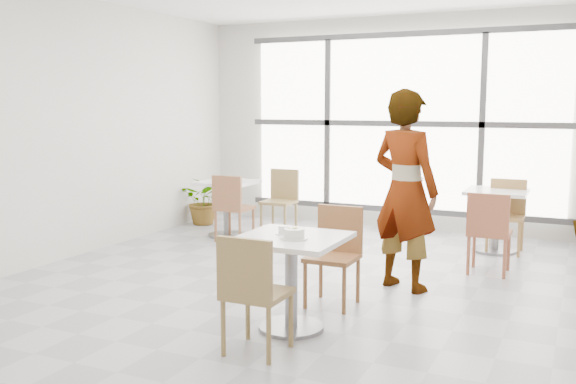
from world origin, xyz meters
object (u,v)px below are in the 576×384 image
at_px(chair_far, 336,248).
at_px(bg_chair_left_far, 281,196).
at_px(bg_chair_left_near, 231,204).
at_px(bg_chair_right_far, 506,210).
at_px(coffee_cup, 284,230).
at_px(bg_chair_right_near, 489,228).
at_px(person, 405,190).
at_px(bg_table_left, 227,200).
at_px(bg_table_right, 496,212).
at_px(main_table, 291,265).
at_px(oatmeal_bowl, 294,233).
at_px(plant_left, 205,201).
at_px(chair_near, 252,287).

distance_m(chair_far, bg_chair_left_far, 3.26).
xyz_separation_m(bg_chair_left_near, bg_chair_right_far, (3.28, 0.95, 0.00)).
bearing_deg(bg_chair_right_far, coffee_cup, -110.35).
bearing_deg(bg_chair_left_near, bg_chair_right_near, 175.35).
height_order(person, bg_chair_left_far, person).
height_order(person, bg_table_left, person).
height_order(coffee_cup, bg_table_right, coffee_cup).
relative_size(coffee_cup, bg_chair_left_near, 0.18).
bearing_deg(bg_chair_right_far, main_table, -108.84).
height_order(bg_chair_left_near, bg_chair_right_far, same).
distance_m(coffee_cup, bg_chair_right_near, 2.64).
bearing_deg(oatmeal_bowl, main_table, 127.12).
bearing_deg(bg_table_left, coffee_cup, -52.21).
xyz_separation_m(main_table, bg_table_right, (1.10, 3.48, -0.04)).
bearing_deg(plant_left, coffee_cup, -49.53).
distance_m(chair_near, bg_table_right, 4.24).
relative_size(chair_near, plant_left, 1.23).
distance_m(oatmeal_bowl, coffee_cup, 0.20).
xyz_separation_m(oatmeal_bowl, coffee_cup, (-0.15, 0.13, -0.01)).
height_order(main_table, bg_table_right, same).
bearing_deg(bg_chair_left_far, bg_table_left, -132.54).
xyz_separation_m(person, bg_chair_right_near, (0.67, 0.86, -0.46)).
height_order(coffee_cup, bg_chair_right_near, bg_chair_right_near).
relative_size(main_table, bg_chair_left_near, 0.92).
bearing_deg(bg_table_right, bg_chair_right_near, -86.25).
bearing_deg(chair_near, main_table, -92.14).
bearing_deg(main_table, plant_left, 130.93).
relative_size(bg_chair_left_far, bg_chair_right_near, 1.00).
xyz_separation_m(main_table, bg_table_left, (-2.29, 2.89, -0.04)).
bearing_deg(main_table, bg_table_right, 72.49).
distance_m(coffee_cup, bg_table_left, 3.61).
distance_m(coffee_cup, person, 1.57).
distance_m(bg_table_left, bg_chair_left_near, 0.36).
bearing_deg(bg_table_left, plant_left, 140.64).
xyz_separation_m(coffee_cup, bg_table_left, (-2.20, 2.84, -0.29)).
height_order(coffee_cup, person, person).
relative_size(bg_table_right, bg_chair_left_near, 0.86).
distance_m(person, bg_chair_right_far, 2.24).
distance_m(main_table, person, 1.63).
bearing_deg(bg_chair_left_near, chair_far, 139.40).
height_order(oatmeal_bowl, bg_chair_left_near, bg_chair_left_near).
distance_m(bg_table_left, bg_chair_right_near, 3.51).
xyz_separation_m(bg_chair_right_far, plant_left, (-4.24, -0.07, -0.15)).
distance_m(person, bg_table_right, 2.14).
relative_size(main_table, bg_chair_right_near, 0.92).
bearing_deg(bg_table_right, coffee_cup, -109.06).
relative_size(bg_table_left, bg_chair_left_near, 0.86).
relative_size(oatmeal_bowl, person, 0.11).
relative_size(coffee_cup, bg_chair_left_far, 0.18).
height_order(coffee_cup, plant_left, coffee_cup).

